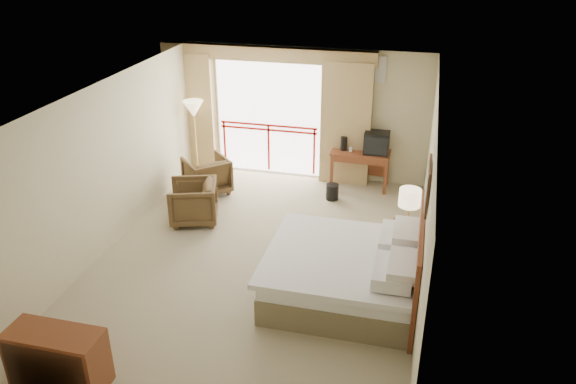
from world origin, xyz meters
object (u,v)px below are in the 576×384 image
(bed, at_px, (347,273))
(tv, at_px, (377,143))
(armchair_near, at_px, (195,221))
(side_table, at_px, (197,187))
(dresser, at_px, (58,359))
(table_lamp, at_px, (410,198))
(floor_lamp, at_px, (194,112))
(armchair_far, at_px, (208,192))
(wastebasket, at_px, (332,192))
(desk, at_px, (361,159))
(nightstand, at_px, (405,244))

(bed, height_order, tv, tv)
(armchair_near, height_order, side_table, side_table)
(armchair_near, xyz_separation_m, dresser, (0.05, -4.10, 0.37))
(table_lamp, xyz_separation_m, side_table, (-3.96, 1.04, -0.74))
(armchair_near, distance_m, floor_lamp, 2.49)
(table_lamp, height_order, armchair_far, table_lamp)
(armchair_far, bearing_deg, bed, 95.19)
(table_lamp, height_order, armchair_near, table_lamp)
(wastebasket, distance_m, dresser, 6.00)
(table_lamp, distance_m, desk, 2.87)
(desk, distance_m, tv, 0.49)
(tv, relative_size, armchair_far, 0.60)
(desk, relative_size, armchair_far, 1.44)
(nightstand, height_order, tv, tv)
(nightstand, height_order, armchair_far, nightstand)
(tv, relative_size, side_table, 0.97)
(bed, distance_m, desk, 3.83)
(tv, bearing_deg, armchair_far, -159.86)
(bed, height_order, armchair_near, bed)
(table_lamp, bearing_deg, side_table, 165.23)
(wastebasket, distance_m, side_table, 2.60)
(table_lamp, height_order, wastebasket, table_lamp)
(desk, bearing_deg, floor_lamp, -173.65)
(armchair_far, relative_size, side_table, 1.63)
(tv, xyz_separation_m, armchair_far, (-3.20, -0.99, -0.98))
(bed, bearing_deg, desk, 94.49)
(nightstand, xyz_separation_m, floor_lamp, (-4.47, 2.36, 1.10))
(table_lamp, bearing_deg, armchair_far, 158.32)
(wastebasket, bearing_deg, armchair_far, -173.37)
(armchair_near, bearing_deg, table_lamp, 65.79)
(table_lamp, bearing_deg, floor_lamp, 152.69)
(nightstand, bearing_deg, armchair_near, 172.16)
(nightstand, relative_size, dresser, 0.56)
(floor_lamp, xyz_separation_m, dresser, (0.76, -6.02, -1.04))
(desk, relative_size, armchair_near, 1.40)
(desk, xyz_separation_m, armchair_far, (-2.90, -1.05, -0.59))
(wastebasket, bearing_deg, floor_lamp, 171.49)
(armchair_near, xyz_separation_m, floor_lamp, (-0.71, 1.93, 1.41))
(nightstand, distance_m, tv, 2.81)
(side_table, bearing_deg, armchair_near, -73.03)
(nightstand, xyz_separation_m, desk, (-1.06, 2.68, 0.28))
(armchair_near, bearing_deg, side_table, 178.55)
(side_table, relative_size, dresser, 0.45)
(bed, xyz_separation_m, armchair_near, (-3.00, 1.56, -0.38))
(armchair_far, bearing_deg, dresser, 48.70)
(bed, bearing_deg, table_lamp, 57.31)
(wastebasket, distance_m, armchair_near, 2.71)
(table_lamp, relative_size, armchair_near, 0.71)
(desk, bearing_deg, wastebasket, -118.43)
(bed, bearing_deg, dresser, -139.32)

